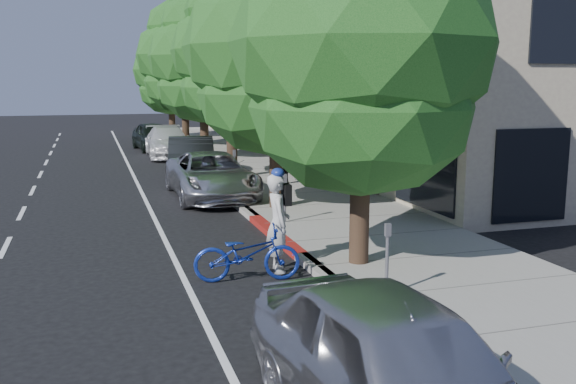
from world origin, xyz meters
name	(u,v)px	position (x,y,z in m)	size (l,w,h in m)	color
ground	(287,248)	(0.00, 0.00, 0.00)	(120.00, 120.00, 0.00)	black
sidewalk	(283,186)	(2.30, 8.00, 0.07)	(4.60, 56.00, 0.15)	gray
curb	(219,189)	(0.00, 8.00, 0.07)	(0.30, 56.00, 0.15)	#9E998E
curb_red_segment	(275,235)	(0.00, 1.00, 0.07)	(0.32, 4.00, 0.15)	maroon
storefront_building	(360,85)	(9.60, 18.00, 3.50)	(10.00, 36.00, 7.00)	beige
street_tree_0	(363,48)	(0.90, -2.00, 4.41)	(5.23, 5.23, 7.40)	black
street_tree_1	(276,51)	(0.90, 4.00, 4.61)	(5.31, 5.31, 7.68)	black
street_tree_2	(231,54)	(0.90, 10.00, 4.75)	(4.47, 4.47, 7.62)	black
street_tree_3	(203,59)	(0.90, 16.00, 4.74)	(5.05, 5.05, 7.78)	black
street_tree_4	(184,57)	(0.90, 22.00, 4.98)	(5.26, 5.26, 8.16)	black
street_tree_5	(171,71)	(0.90, 28.00, 4.30)	(4.82, 4.82, 7.13)	black
cyclist	(278,223)	(-0.70, -1.63, 0.99)	(0.72, 0.47, 1.98)	silver
bicycle	(247,254)	(-1.45, -2.08, 0.53)	(0.71, 2.03, 1.07)	#162D98
silver_suv	(211,176)	(-0.50, 6.74, 0.74)	(2.46, 5.33, 1.48)	silver
dark_sedan	(191,158)	(-0.50, 10.99, 0.80)	(1.70, 4.88, 1.61)	black
white_pickup	(168,142)	(-0.50, 18.54, 0.74)	(2.07, 5.10, 1.48)	silver
dark_suv_far	(153,136)	(-0.91, 21.94, 0.76)	(1.78, 4.43, 1.51)	black
near_car_a	(398,372)	(-1.27, -8.00, 0.82)	(1.93, 4.80, 1.63)	#B5B5BA
pedestrian	(280,162)	(2.18, 7.99, 0.94)	(0.77, 0.60, 1.58)	black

